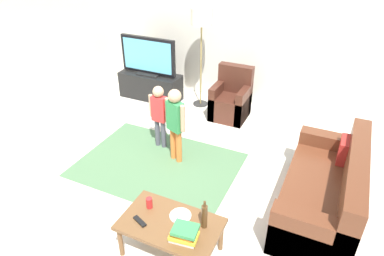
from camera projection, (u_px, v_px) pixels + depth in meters
The scene contains 16 objects.
ground at pixel (172, 193), 4.37m from camera, with size 7.80×7.80×0.00m, color beige.
wall_back at pixel (250, 30), 6.00m from camera, with size 6.00×0.12×2.70m, color silver.
area_rug at pixel (158, 165), 4.88m from camera, with size 2.20×1.60×0.01m, color #4C724C.
tv_stand at pixel (151, 86), 6.64m from camera, with size 1.20×0.44×0.50m.
tv at pixel (148, 57), 6.31m from camera, with size 1.10×0.28×0.71m.
couch at pixel (328, 193), 3.96m from camera, with size 0.80×1.80×0.86m.
armchair at pixel (231, 101), 5.98m from camera, with size 0.60×0.60×0.90m.
floor_lamp at pixel (202, 22), 5.73m from camera, with size 0.36×0.36×1.78m.
child_near_tv at pixel (159, 111), 5.00m from camera, with size 0.34×0.16×1.00m.
child_center at pixel (175, 119), 4.66m from camera, with size 0.35×0.21×1.11m.
coffee_table at pixel (171, 226), 3.41m from camera, with size 1.00×0.60×0.42m.
book_stack at pixel (184, 233), 3.17m from camera, with size 0.28×0.23×0.16m.
bottle at pixel (204, 216), 3.27m from camera, with size 0.06×0.06×0.32m.
tv_remote at pixel (140, 221), 3.39m from camera, with size 0.17×0.05×0.02m, color black.
soda_can at pixel (149, 203), 3.54m from camera, with size 0.07×0.07×0.12m, color red.
plate at pixel (180, 216), 3.45m from camera, with size 0.22×0.22×0.02m.
Camera 1 is at (1.64, -2.89, 2.97)m, focal length 32.01 mm.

